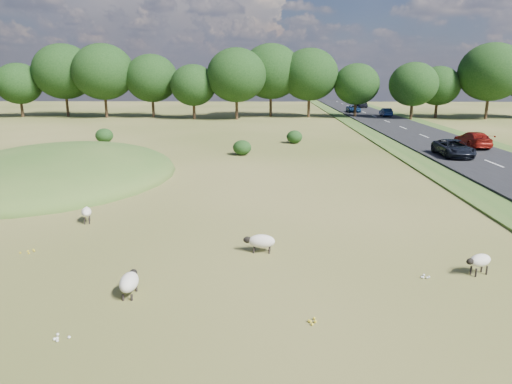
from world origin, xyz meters
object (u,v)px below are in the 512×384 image
Objects in this scene: car_0 at (453,148)px; car_4 at (361,104)px; sheep_2 at (86,212)px; car_3 at (353,109)px; car_1 at (386,112)px; sheep_3 at (479,261)px; sheep_4 at (261,241)px; car_2 at (473,139)px; sheep_1 at (129,282)px.

car_0 is 0.97× the size of car_4.
car_0 is (24.16, 17.30, 0.41)m from sheep_2.
car_1 is at bearing -63.71° from car_3.
car_4 is at bearing -122.28° from sheep_3.
car_2 is (19.59, 25.90, 0.50)m from sheep_4.
car_3 is (0.00, 44.86, -0.06)m from car_0.
car_3 is 12.93m from car_4.
sheep_4 is at bearing -50.52° from sheep_1.
car_2 reaches higher than car_0.
car_3 is (-3.80, 39.84, -0.09)m from car_2.
car_1 reaches higher than sheep_3.
car_1 is at bearing -46.54° from sheep_2.
car_2 is (27.96, 22.32, 0.45)m from sheep_2.
car_1 is (27.96, 54.47, 0.37)m from sheep_2.
sheep_1 is 12.04m from sheep_3.
car_3 reaches higher than sheep_3.
sheep_4 is at bearing -37.94° from sheep_3.
car_2 reaches higher than sheep_3.
car_2 is at bearing -84.55° from car_3.
car_2 reaches higher than sheep_1.
car_0 is at bearing -90.00° from car_3.
car_2 is at bearing -70.77° from sheep_2.
car_2 is (0.00, -32.15, 0.07)m from car_1.
car_1 is 20.04m from car_4.
sheep_2 is 0.97× the size of sheep_3.
car_4 is at bearing -18.72° from sheep_1.
car_4 is (27.96, 74.51, 0.46)m from sheep_2.
sheep_2 is 35.78m from car_2.
sheep_4 is at bearing -132.53° from sheep_2.
car_0 is at bearing -73.76° from sheep_2.
sheep_3 is 0.22× the size of car_4.
sheep_3 is 61.15m from car_1.
car_2 is at bearing 90.00° from car_1.
sheep_1 is 31.70m from car_0.
sheep_3 is 0.22× the size of car_2.
car_0 reaches higher than car_1.
car_0 is 37.36m from car_1.
car_1 is at bearing -125.03° from sheep_3.
sheep_3 is at bearing 170.43° from sheep_4.
car_2 reaches higher than sheep_2.
car_4 reaches higher than car_1.
sheep_1 is 0.27× the size of car_0.
sheep_3 is at bearing -109.43° from car_0.
car_3 is at bearing -120.64° from sheep_3.
sheep_3 is 30.26m from car_2.
car_3 is at bearing -18.56° from sheep_1.
car_0 is at bearing 86.20° from car_4.
car_0 is 6.30m from car_2.
sheep_2 is at bearing 38.60° from car_2.
car_1 is at bearing -90.00° from car_2.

